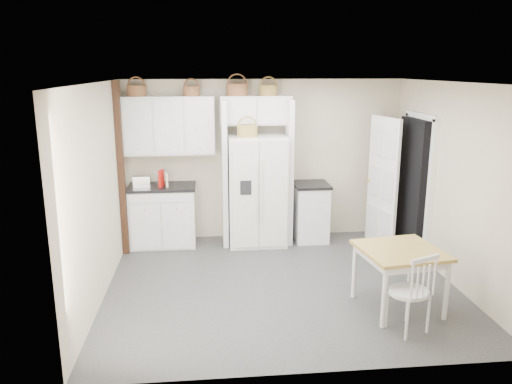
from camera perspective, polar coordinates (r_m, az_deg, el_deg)
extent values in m
plane|color=#323232|center=(6.71, 2.84, -10.41)|extent=(4.50, 4.50, 0.00)
plane|color=white|center=(6.11, 3.14, 12.38)|extent=(4.50, 4.50, 0.00)
plane|color=#B6AB94|center=(8.23, 0.88, 3.70)|extent=(4.50, 0.00, 4.50)
plane|color=#B6AB94|center=(6.35, -17.51, -0.05)|extent=(0.00, 4.00, 4.00)
plane|color=#B6AB94|center=(6.98, 21.56, 0.85)|extent=(0.00, 4.00, 4.00)
cube|color=silver|center=(7.95, 0.10, 0.20)|extent=(0.91, 0.73, 1.75)
cube|color=silver|center=(8.11, -10.56, -2.76)|extent=(1.01, 0.64, 0.93)
cube|color=silver|center=(8.25, 6.23, -2.38)|extent=(0.52, 0.62, 0.91)
cube|color=olive|center=(6.17, 15.97, -9.50)|extent=(1.00, 1.00, 0.74)
cube|color=silver|center=(5.66, 17.07, -10.84)|extent=(0.56, 0.54, 0.90)
cube|color=black|center=(7.98, -10.72, 0.60)|extent=(1.05, 0.68, 0.04)
cube|color=black|center=(8.13, 6.32, 0.86)|extent=(0.56, 0.66, 0.04)
cube|color=silver|center=(7.89, -12.95, 1.15)|extent=(0.26, 0.16, 0.18)
cube|color=#B5130D|center=(7.87, -10.79, 1.55)|extent=(0.08, 0.18, 0.26)
cube|color=beige|center=(7.87, -10.18, 1.39)|extent=(0.05, 0.15, 0.21)
cylinder|color=brown|center=(7.94, -13.49, 11.18)|extent=(0.29, 0.29, 0.16)
cylinder|color=brown|center=(7.88, -7.39, 11.36)|extent=(0.26, 0.26, 0.15)
cylinder|color=brown|center=(7.89, -2.18, 11.62)|extent=(0.33, 0.33, 0.19)
cylinder|color=brown|center=(7.94, 1.42, 11.55)|extent=(0.29, 0.29, 0.16)
cylinder|color=brown|center=(7.66, -1.01, 6.98)|extent=(0.31, 0.31, 0.17)
cube|color=silver|center=(7.94, -9.87, 7.50)|extent=(1.40, 0.34, 0.90)
cube|color=silver|center=(7.93, -0.04, 9.33)|extent=(1.12, 0.34, 0.45)
cube|color=silver|center=(7.91, -3.62, 2.15)|extent=(0.08, 0.60, 2.30)
cube|color=silver|center=(8.01, 3.69, 2.30)|extent=(0.08, 0.60, 2.30)
cube|color=black|center=(7.64, -15.17, 2.41)|extent=(0.09, 0.09, 2.60)
cube|color=black|center=(7.89, 17.54, 0.55)|extent=(0.18, 0.85, 2.05)
cube|color=white|center=(8.06, 14.26, 1.05)|extent=(0.21, 0.79, 2.05)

